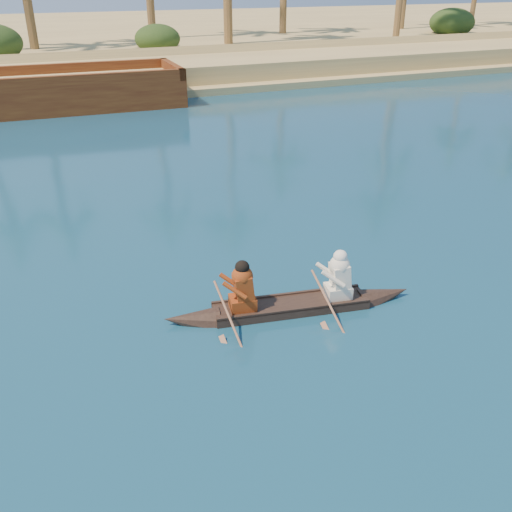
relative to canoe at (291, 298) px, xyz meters
name	(u,v)px	position (x,y,z in m)	size (l,w,h in m)	color
sandy_embankment	(150,38)	(8.00, 45.11, 0.28)	(150.00, 51.00, 1.50)	tan
shrub_cluster	(203,49)	(8.00, 29.72, 0.95)	(100.00, 6.00, 2.40)	black
canoe	(291,298)	(0.00, 0.00, 0.00)	(4.77, 1.40, 1.30)	#36261D
barge_mid	(46,93)	(-2.69, 20.22, 0.47)	(12.40, 4.45, 2.05)	brown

